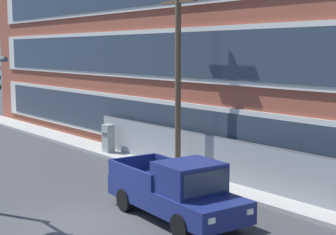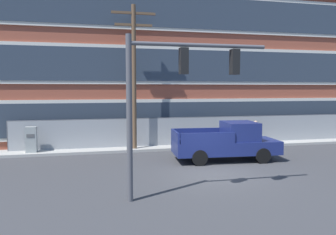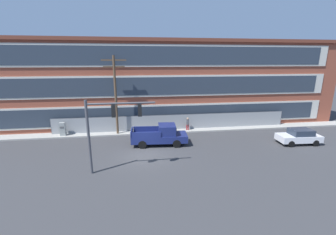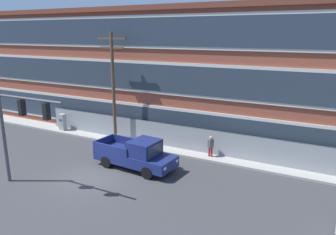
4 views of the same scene
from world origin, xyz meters
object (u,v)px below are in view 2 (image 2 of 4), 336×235
at_px(traffic_signal_mast, 171,84).
at_px(electrical_cabinet, 31,141).
at_px(pedestrian_near_cabinet, 255,131).
at_px(pickup_truck_navy, 228,142).
at_px(utility_pole_near_corner, 134,71).

relative_size(traffic_signal_mast, electrical_cabinet, 3.41).
bearing_deg(electrical_cabinet, traffic_signal_mast, -55.90).
height_order(electrical_cabinet, pedestrian_near_cabinet, pedestrian_near_cabinet).
height_order(pickup_truck_navy, electrical_cabinet, pickup_truck_navy).
height_order(pickup_truck_navy, utility_pole_near_corner, utility_pole_near_corner).
relative_size(traffic_signal_mast, pickup_truck_navy, 0.98).
xyz_separation_m(pickup_truck_navy, pedestrian_near_cabinet, (3.70, 3.97, 0.01)).
relative_size(pickup_truck_navy, electrical_cabinet, 3.48).
xyz_separation_m(utility_pole_near_corner, pedestrian_near_cabinet, (8.28, 0.20, -3.96)).
distance_m(pickup_truck_navy, electrical_cabinet, 11.28).
bearing_deg(traffic_signal_mast, electrical_cabinet, 124.10).
bearing_deg(utility_pole_near_corner, pedestrian_near_cabinet, 1.36).
relative_size(traffic_signal_mast, utility_pole_near_corner, 0.64).
bearing_deg(pedestrian_near_cabinet, electrical_cabinet, -179.61).
distance_m(pickup_truck_navy, pedestrian_near_cabinet, 5.43).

